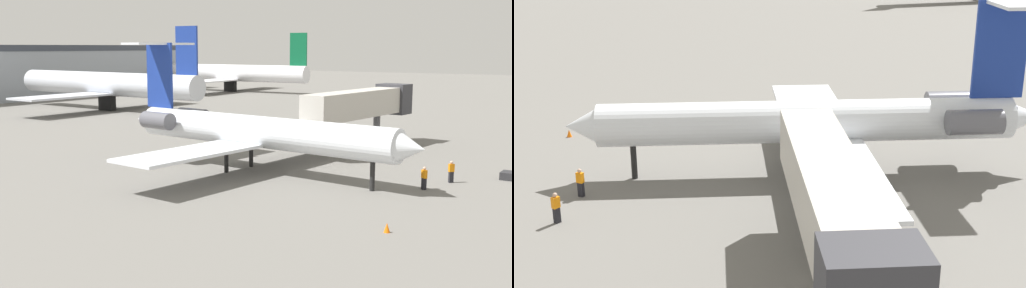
{
  "view_description": "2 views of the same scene",
  "coord_description": "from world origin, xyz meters",
  "views": [
    {
      "loc": [
        -41.7,
        -28.47,
        10.24
      ],
      "look_at": [
        0.55,
        -0.94,
        2.4
      ],
      "focal_mm": 44.05,
      "sensor_mm": 36.0,
      "label": 1
    },
    {
      "loc": [
        40.56,
        -10.24,
        15.63
      ],
      "look_at": [
        2.14,
        -3.49,
        2.54
      ],
      "focal_mm": 49.34,
      "sensor_mm": 36.0,
      "label": 2
    }
  ],
  "objects": [
    {
      "name": "jet_bridge",
      "position": [
        16.68,
        -3.44,
        4.59
      ],
      "size": [
        17.39,
        4.55,
        6.28
      ],
      "color": "#B7B2A8",
      "rests_on": "ground_plane"
    },
    {
      "name": "ground_crew_marshaller",
      "position": [
        5.53,
        -15.4,
        0.86
      ],
      "size": [
        0.47,
        0.47,
        1.69
      ],
      "color": "black",
      "rests_on": "ground_plane"
    },
    {
      "name": "parked_airliner_centre",
      "position": [
        30.22,
        47.04,
        4.18
      ],
      "size": [
        32.63,
        38.73,
        13.17
      ],
      "color": "silver",
      "rests_on": "ground_plane"
    },
    {
      "name": "ground_plane",
      "position": [
        0.0,
        0.0,
        -0.05
      ],
      "size": [
        400.0,
        400.0,
        0.1
      ],
      "primitive_type": "cube",
      "color": "#66635E"
    },
    {
      "name": "parked_airliner_east_mid",
      "position": [
        76.46,
        55.35,
        4.18
      ],
      "size": [
        32.97,
        39.12,
        13.16
      ],
      "color": "white",
      "rests_on": "ground_plane"
    },
    {
      "name": "regional_jet",
      "position": [
        0.89,
        0.07,
        3.48
      ],
      "size": [
        25.74,
        29.3,
        10.59
      ],
      "color": "silver",
      "rests_on": "ground_plane"
    },
    {
      "name": "traffic_cone_near",
      "position": [
        -9.45,
        -16.15,
        0.28
      ],
      "size": [
        0.36,
        0.36,
        0.55
      ],
      "color": "orange",
      "rests_on": "ground_plane"
    },
    {
      "name": "ground_crew_loader",
      "position": [
        2.09,
        -14.43,
        0.86
      ],
      "size": [
        0.44,
        0.48,
        1.69
      ],
      "color": "black",
      "rests_on": "ground_plane"
    }
  ]
}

